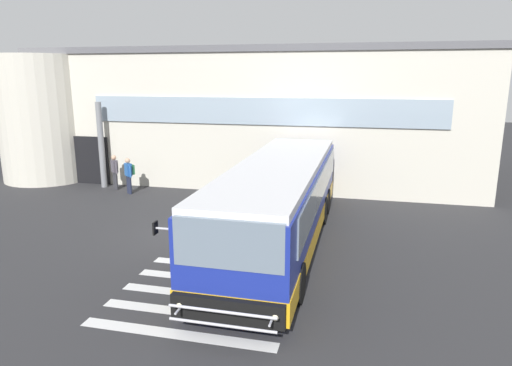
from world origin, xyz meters
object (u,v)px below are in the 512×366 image
(passenger_near_column, at_px, (115,170))
(passenger_by_doorway, at_px, (129,173))
(entry_support_column, at_px, (101,145))
(bus_main_foreground, at_px, (279,204))

(passenger_near_column, xyz_separation_m, passenger_by_doorway, (1.07, -0.57, 0.03))
(entry_support_column, bearing_deg, passenger_by_doorway, -24.74)
(entry_support_column, xyz_separation_m, bus_main_foreground, (9.81, -5.62, -0.74))
(bus_main_foreground, height_order, passenger_near_column, bus_main_foreground)
(entry_support_column, relative_size, bus_main_foreground, 0.35)
(passenger_near_column, bearing_deg, entry_support_column, 159.76)
(passenger_near_column, relative_size, passenger_by_doorway, 1.00)
(passenger_near_column, bearing_deg, passenger_by_doorway, -27.91)
(entry_support_column, bearing_deg, passenger_near_column, -20.24)
(entry_support_column, bearing_deg, bus_main_foreground, -29.82)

